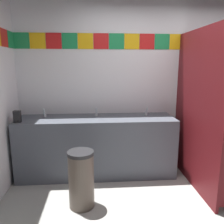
% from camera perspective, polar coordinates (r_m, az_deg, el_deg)
% --- Properties ---
extents(ground_plane, '(9.72, 9.72, 0.00)m').
position_cam_1_polar(ground_plane, '(2.79, 20.35, -24.89)').
color(ground_plane, '#9E9E99').
extents(wall_back, '(4.42, 0.09, 2.67)m').
position_cam_1_polar(wall_back, '(3.74, 11.82, 7.10)').
color(wall_back, silver).
rests_on(wall_back, ground_plane).
extents(vanity_counter, '(2.28, 0.61, 0.87)m').
position_cam_1_polar(vanity_counter, '(3.45, -3.82, -8.31)').
color(vanity_counter, '#4C515B').
rests_on(vanity_counter, ground_plane).
extents(faucet_left, '(0.04, 0.10, 0.14)m').
position_cam_1_polar(faucet_left, '(3.48, -16.57, -0.43)').
color(faucet_left, silver).
rests_on(faucet_left, vanity_counter).
extents(faucet_center, '(0.04, 0.10, 0.14)m').
position_cam_1_polar(faucet_center, '(3.40, -3.95, -0.24)').
color(faucet_center, silver).
rests_on(faucet_center, vanity_counter).
extents(faucet_right, '(0.04, 0.10, 0.14)m').
position_cam_1_polar(faucet_right, '(3.49, 8.64, -0.03)').
color(faucet_right, silver).
rests_on(faucet_right, vanity_counter).
extents(soap_dispenser, '(0.09, 0.09, 0.16)m').
position_cam_1_polar(soap_dispenser, '(3.30, -22.69, -1.07)').
color(soap_dispenser, black).
rests_on(soap_dispenser, vanity_counter).
extents(stall_divider, '(0.92, 1.40, 2.08)m').
position_cam_1_polar(stall_divider, '(3.05, 25.24, -0.51)').
color(stall_divider, maroon).
rests_on(stall_divider, ground_plane).
extents(toilet, '(0.39, 0.49, 0.74)m').
position_cam_1_polar(toilet, '(3.84, 26.40, -9.73)').
color(toilet, white).
rests_on(toilet, ground_plane).
extents(trash_bin, '(0.30, 0.30, 0.68)m').
position_cam_1_polar(trash_bin, '(2.75, -7.72, -16.36)').
color(trash_bin, brown).
rests_on(trash_bin, ground_plane).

